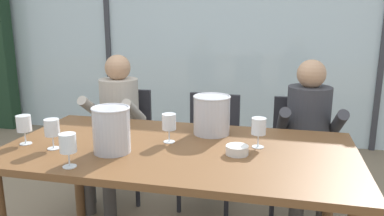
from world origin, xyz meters
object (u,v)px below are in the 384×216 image
ice_bucket_primary (111,129)px  wine_glass_by_left_taster (169,123)px  ice_bucket_secondary (212,114)px  wine_glass_spare_empty (24,124)px  chair_left_of_center (211,140)px  chair_near_curtain (125,134)px  wine_glass_by_right_taster (259,127)px  wine_glass_center_pour (68,145)px  wine_glass_near_bucket (52,128)px  person_beige_jumper (116,118)px  dining_table (178,160)px  person_charcoal_jacket (309,131)px  tasting_bowl (237,150)px  chair_center (299,146)px

ice_bucket_primary → wine_glass_by_left_taster: 0.35m
ice_bucket_secondary → wine_glass_spare_empty: ice_bucket_secondary is taller
chair_left_of_center → wine_glass_by_left_taster: wine_glass_by_left_taster is taller
chair_near_curtain → wine_glass_by_right_taster: 1.49m
chair_left_of_center → wine_glass_center_pour: size_ratio=5.13×
wine_glass_by_left_taster → wine_glass_near_bucket: same height
person_beige_jumper → dining_table: bearing=-43.0°
chair_left_of_center → ice_bucket_secondary: 0.73m
person_charcoal_jacket → ice_bucket_secondary: bearing=-146.5°
chair_near_curtain → ice_bucket_primary: ice_bucket_primary is taller
chair_left_of_center → person_charcoal_jacket: person_charcoal_jacket is taller
person_charcoal_jacket → ice_bucket_primary: (-1.11, -0.95, 0.21)m
ice_bucket_primary → person_beige_jumper: bearing=113.6°
wine_glass_center_pour → wine_glass_by_right_taster: (0.90, 0.52, 0.00)m
wine_glass_spare_empty → wine_glass_by_right_taster: bearing=10.9°
ice_bucket_secondary → chair_left_of_center: bearing=100.3°
chair_left_of_center → ice_bucket_secondary: (0.11, -0.62, 0.38)m
tasting_bowl → wine_glass_by_right_taster: wine_glass_by_right_taster is taller
wine_glass_by_right_taster → wine_glass_spare_empty: bearing=-169.1°
wine_glass_by_left_taster → wine_glass_spare_empty: size_ratio=1.00×
ice_bucket_primary → wine_glass_center_pour: ice_bucket_primary is taller
person_beige_jumper → wine_glass_by_right_taster: 1.39m
chair_near_curtain → wine_glass_by_left_taster: bearing=-56.3°
wine_glass_center_pour → wine_glass_by_right_taster: bearing=29.8°
ice_bucket_primary → tasting_bowl: size_ratio=2.06×
wine_glass_by_left_taster → wine_glass_by_right_taster: 0.53m
person_charcoal_jacket → wine_glass_near_bucket: size_ratio=6.96×
wine_glass_spare_empty → ice_bucket_primary: bearing=-0.7°
chair_near_curtain → wine_glass_by_left_taster: (0.66, -0.85, 0.37)m
chair_near_curtain → ice_bucket_secondary: bearing=-39.7°
wine_glass_by_right_taster → wine_glass_near_bucket: bearing=-165.5°
ice_bucket_secondary → wine_glass_by_left_taster: 0.31m
chair_near_curtain → ice_bucket_primary: size_ratio=3.47×
wine_glass_by_left_taster → wine_glass_center_pour: bearing=-127.7°
person_charcoal_jacket → ice_bucket_primary: 1.47m
chair_near_curtain → person_beige_jumper: 0.23m
ice_bucket_primary → wine_glass_spare_empty: size_ratio=1.48×
chair_near_curtain → tasting_bowl: chair_near_curtain is taller
ice_bucket_primary → wine_glass_by_right_taster: (0.78, 0.26, -0.01)m
ice_bucket_secondary → dining_table: bearing=-114.9°
chair_left_of_center → wine_glass_near_bucket: bearing=-119.8°
chair_left_of_center → tasting_bowl: chair_left_of_center is taller
wine_glass_center_pour → chair_near_curtain: bearing=101.9°
chair_center → person_charcoal_jacket: 0.23m
chair_left_of_center → tasting_bowl: (0.32, -0.96, 0.28)m
chair_near_curtain → wine_glass_by_right_taster: (1.18, -0.83, 0.38)m
chair_center → chair_near_curtain: bearing=178.7°
chair_near_curtain → chair_left_of_center: size_ratio=1.00×
chair_near_curtain → wine_glass_by_left_taster: 1.14m
dining_table → chair_near_curtain: bearing=128.3°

